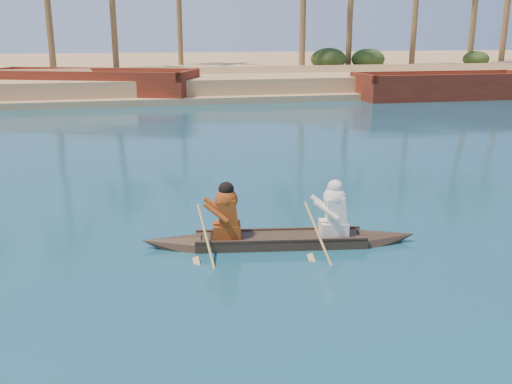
{
  "coord_description": "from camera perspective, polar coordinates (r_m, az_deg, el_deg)",
  "views": [
    {
      "loc": [
        4.88,
        -10.36,
        3.94
      ],
      "look_at": [
        7.45,
        0.48,
        0.82
      ],
      "focal_mm": 40.0,
      "sensor_mm": 36.0,
      "label": 1
    }
  ],
  "objects": [
    {
      "name": "shrub_cluster",
      "position": [
        42.23,
        -20.3,
        10.95
      ],
      "size": [
        100.0,
        6.0,
        2.4
      ],
      "primitive_type": null,
      "color": "#233C16",
      "rests_on": "ground"
    },
    {
      "name": "canoe",
      "position": [
        10.94,
        2.46,
        -3.92
      ],
      "size": [
        5.35,
        1.54,
        1.46
      ],
      "rotation": [
        0.0,
        0.0,
        -0.16
      ],
      "color": "#36261D",
      "rests_on": "ground"
    },
    {
      "name": "barge_right",
      "position": [
        38.07,
        18.35,
        9.88
      ],
      "size": [
        11.22,
        3.95,
        1.86
      ],
      "rotation": [
        0.0,
        0.0,
        -0.02
      ],
      "color": "maroon",
      "rests_on": "ground"
    },
    {
      "name": "barge_mid",
      "position": [
        36.92,
        -16.24,
        10.04
      ],
      "size": [
        13.41,
        8.73,
        2.12
      ],
      "rotation": [
        0.0,
        0.0,
        -0.39
      ],
      "color": "maroon",
      "rests_on": "ground"
    },
    {
      "name": "sandy_embankment",
      "position": [
        57.55,
        -18.53,
        11.42
      ],
      "size": [
        150.0,
        51.0,
        1.5
      ],
      "color": "tan",
      "rests_on": "ground"
    }
  ]
}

